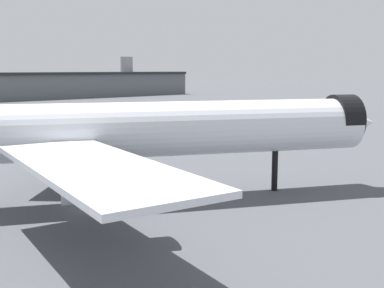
{
  "coord_description": "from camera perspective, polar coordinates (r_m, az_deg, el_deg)",
  "views": [
    {
      "loc": [
        -21.26,
        -43.37,
        13.89
      ],
      "look_at": [
        10.52,
        -2.91,
        5.81
      ],
      "focal_mm": 44.97,
      "sensor_mm": 36.0,
      "label": 1
    }
  ],
  "objects": [
    {
      "name": "baggage_tug_wing",
      "position": [
        86.11,
        -0.15,
        0.3
      ],
      "size": [
        3.3,
        2.06,
        1.85
      ],
      "rotation": [
        0.0,
        0.0,
        0.06
      ],
      "color": "black",
      "rests_on": "ground"
    },
    {
      "name": "ground",
      "position": [
        50.26,
        -11.66,
        -7.31
      ],
      "size": [
        900.0,
        900.0,
        0.0
      ],
      "primitive_type": "plane",
      "color": "#4C4F54"
    },
    {
      "name": "terminal_building",
      "position": [
        229.51,
        -21.8,
        6.39
      ],
      "size": [
        198.92,
        25.95,
        20.04
      ],
      "rotation": [
        0.0,
        0.0,
        0.03
      ],
      "color": "slate",
      "rests_on": "ground"
    },
    {
      "name": "airliner_near_gate",
      "position": [
        50.49,
        -8.29,
        1.47
      ],
      "size": [
        57.25,
        51.23,
        16.85
      ],
      "rotation": [
        0.0,
        0.0,
        -0.41
      ],
      "color": "silver",
      "rests_on": "ground"
    }
  ]
}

